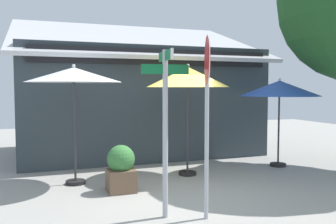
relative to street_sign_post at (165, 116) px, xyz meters
name	(u,v)px	position (x,y,z in m)	size (l,w,h in m)	color
ground_plane	(182,193)	(0.86, 1.38, -1.77)	(28.00, 28.00, 0.10)	#9E9B93
cafe_building	(136,99)	(1.20, 6.54, 0.08)	(7.99, 5.15, 4.69)	#333D42
street_sign_post	(165,116)	(0.00, 0.00, 0.00)	(0.80, 0.86, 2.81)	#A8AAB2
stop_sign	(207,89)	(0.62, -0.29, 0.44)	(0.31, 0.80, 3.05)	#A8AAB2
patio_umbrella_ivory_left	(74,76)	(-1.22, 2.71, 0.73)	(2.14, 2.14, 2.71)	black
patio_umbrella_mustard_center	(188,78)	(1.52, 2.66, 0.71)	(2.06, 2.06, 2.77)	black
patio_umbrella_royal_blue_right	(279,89)	(4.29, 2.75, 0.44)	(2.21, 2.21, 2.45)	black
sidewalk_planter	(121,168)	(-0.37, 1.77, -1.22)	(0.58, 0.58, 0.98)	brown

